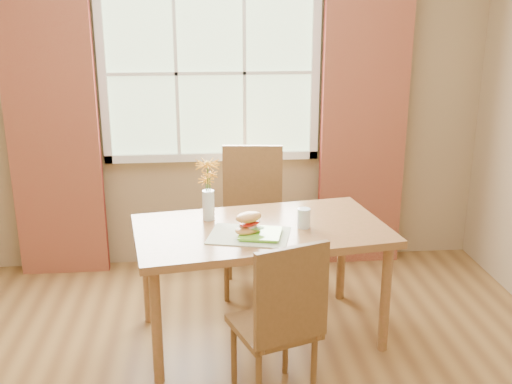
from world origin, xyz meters
The scene contains 12 objects.
room centered at (0.00, 0.00, 1.35)m, with size 4.24×3.84×2.74m.
window centered at (0.00, 1.87, 1.50)m, with size 1.62×0.06×1.32m.
curtain_left centered at (-1.15, 1.78, 1.10)m, with size 0.65×0.08×2.20m, color maroon.
curtain_right centered at (1.15, 1.78, 1.10)m, with size 0.65×0.08×2.20m, color maroon.
dining_table centered at (0.26, 0.70, 0.65)m, with size 1.59×1.05×0.72m.
chair_near centered at (0.29, 0.01, 0.51)m, with size 0.49×0.49×0.92m.
chair_far centered at (0.27, 1.41, 0.56)m, with size 0.47×0.47×1.03m.
placemat centered at (0.18, 0.57, 0.72)m, with size 0.45×0.33×0.01m, color beige.
plate centered at (0.24, 0.55, 0.73)m, with size 0.23×0.23×0.01m, color #81DE37.
croissant_sandwich centered at (0.17, 0.57, 0.80)m, with size 0.21×0.19×0.13m.
water_glass centered at (0.51, 0.67, 0.78)m, with size 0.08×0.08×0.12m.
flower_vase centered at (-0.05, 0.86, 0.95)m, with size 0.15×0.15×0.38m.
Camera 1 is at (-0.08, -2.61, 1.98)m, focal length 42.00 mm.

